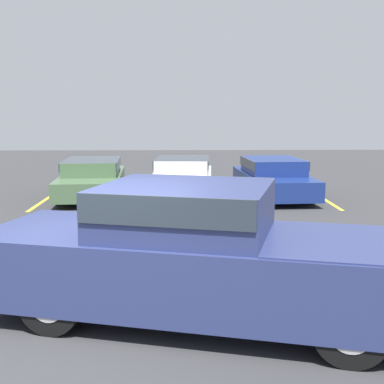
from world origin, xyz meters
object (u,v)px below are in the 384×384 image
parked_sedan_a (92,177)px  parked_sedan_c (273,176)px  parked_sedan_b (182,176)px  wheel_stop_curb (156,181)px  pickup_truck (208,255)px

parked_sedan_a → parked_sedan_c: (5.72, -0.16, 0.01)m
parked_sedan_c → parked_sedan_a: bearing=-95.3°
parked_sedan_b → wheel_stop_curb: (-1.00, 3.28, -0.57)m
pickup_truck → parked_sedan_a: size_ratio=1.27×
parked_sedan_a → wheel_stop_curb: bearing=147.1°
pickup_truck → wheel_stop_curb: size_ratio=3.13×
wheel_stop_curb → pickup_truck: bearing=-84.6°
pickup_truck → parked_sedan_c: (2.58, 9.96, -0.24)m
pickup_truck → wheel_stop_curb: (-1.28, 13.43, -0.81)m
pickup_truck → parked_sedan_b: bearing=106.8°
parked_sedan_b → parked_sedan_c: parked_sedan_c is taller
parked_sedan_c → pickup_truck: bearing=-18.2°
parked_sedan_a → wheel_stop_curb: parked_sedan_a is taller
parked_sedan_a → parked_sedan_b: bearing=87.0°
pickup_truck → parked_sedan_a: (-3.14, 10.13, -0.25)m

